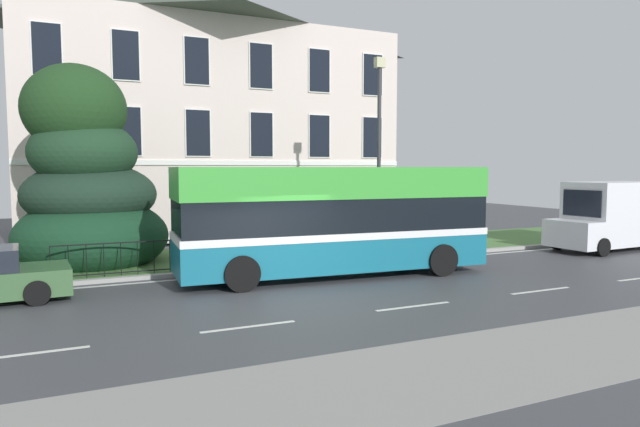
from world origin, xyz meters
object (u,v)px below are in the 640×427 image
(georgian_townhouse, at_px, (203,110))
(litter_bin, at_px, (314,240))
(single_decker_bus, at_px, (333,219))
(evergreen_tree, at_px, (87,189))
(street_lamp_post, at_px, (379,143))
(white_panel_van, at_px, (610,215))

(georgian_townhouse, xyz_separation_m, litter_bin, (1.38, -10.62, -5.42))
(georgian_townhouse, relative_size, single_decker_bus, 1.80)
(single_decker_bus, bearing_deg, georgian_townhouse, 97.21)
(evergreen_tree, height_order, litter_bin, evergreen_tree)
(georgian_townhouse, distance_m, litter_bin, 12.01)
(evergreen_tree, bearing_deg, georgian_townhouse, 55.95)
(evergreen_tree, bearing_deg, single_decker_bus, -35.95)
(georgian_townhouse, bearing_deg, evergreen_tree, -124.05)
(single_decker_bus, distance_m, street_lamp_post, 4.84)
(white_panel_van, bearing_deg, litter_bin, -15.33)
(evergreen_tree, height_order, white_panel_van, evergreen_tree)
(evergreen_tree, distance_m, litter_bin, 7.70)
(white_panel_van, height_order, street_lamp_post, street_lamp_post)
(white_panel_van, bearing_deg, single_decker_bus, -1.87)
(white_panel_van, distance_m, litter_bin, 11.93)
(georgian_townhouse, distance_m, single_decker_bus, 14.14)
(evergreen_tree, relative_size, single_decker_bus, 0.73)
(georgian_townhouse, height_order, evergreen_tree, georgian_townhouse)
(single_decker_bus, bearing_deg, litter_bin, 81.37)
(single_decker_bus, bearing_deg, street_lamp_post, 44.60)
(georgian_townhouse, relative_size, white_panel_van, 3.44)
(street_lamp_post, distance_m, litter_bin, 4.28)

